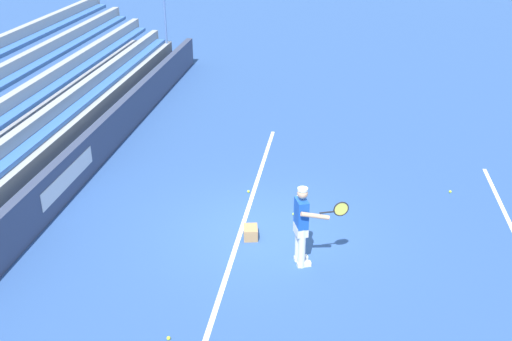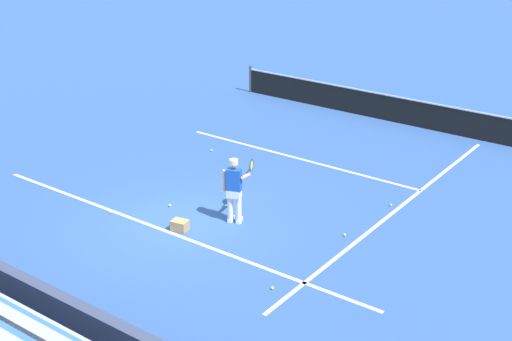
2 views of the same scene
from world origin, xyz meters
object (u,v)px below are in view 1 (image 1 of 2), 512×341
at_px(tennis_player, 302,225).
at_px(ball_box_cardboard, 251,232).
at_px(tennis_ball_on_baseline, 294,214).
at_px(tennis_ball_far_right, 450,192).
at_px(tennis_ball_stray_back, 248,191).
at_px(tennis_ball_near_player, 169,338).

height_order(tennis_player, ball_box_cardboard, tennis_player).
height_order(tennis_ball_on_baseline, tennis_ball_far_right, same).
bearing_deg(tennis_ball_on_baseline, ball_box_cardboard, -36.99).
xyz_separation_m(tennis_ball_stray_back, tennis_ball_on_baseline, (0.98, 1.22, 0.00)).
height_order(tennis_ball_stray_back, tennis_ball_far_right, same).
relative_size(ball_box_cardboard, tennis_ball_stray_back, 6.06).
bearing_deg(tennis_ball_on_baseline, tennis_ball_near_player, -20.75).
bearing_deg(tennis_ball_near_player, tennis_player, 141.80).
height_order(tennis_player, tennis_ball_far_right, tennis_player).
distance_m(tennis_ball_stray_back, tennis_ball_far_right, 5.05).
distance_m(tennis_ball_stray_back, tennis_ball_on_baseline, 1.56).
distance_m(tennis_player, tennis_ball_stray_back, 3.41).
distance_m(tennis_ball_on_baseline, tennis_ball_far_right, 4.14).
bearing_deg(tennis_ball_near_player, tennis_ball_far_right, 138.60).
height_order(tennis_player, tennis_ball_near_player, tennis_player).
distance_m(tennis_ball_on_baseline, tennis_ball_near_player, 4.85).
height_order(ball_box_cardboard, tennis_ball_on_baseline, ball_box_cardboard).
distance_m(tennis_player, tennis_ball_far_right, 5.10).
bearing_deg(tennis_ball_stray_back, tennis_ball_on_baseline, 51.37).
bearing_deg(tennis_ball_on_baseline, tennis_ball_far_right, 114.20).
bearing_deg(tennis_ball_stray_back, tennis_ball_near_player, -5.15).
bearing_deg(tennis_ball_near_player, ball_box_cardboard, 165.63).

